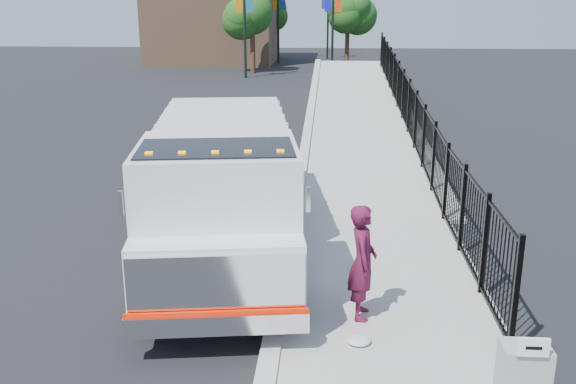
{
  "coord_description": "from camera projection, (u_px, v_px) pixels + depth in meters",
  "views": [
    {
      "loc": [
        0.83,
        -10.64,
        5.15
      ],
      "look_at": [
        -0.03,
        2.0,
        1.31
      ],
      "focal_mm": 40.0,
      "sensor_mm": 36.0,
      "label": 1
    }
  ],
  "objects": [
    {
      "name": "tree_0",
      "position": [
        252.0,
        16.0,
        44.88
      ],
      "size": [
        3.1,
        3.1,
        5.55
      ],
      "color": "#382314",
      "rests_on": "ground"
    },
    {
      "name": "worker",
      "position": [
        362.0,
        262.0,
        10.32
      ],
      "size": [
        0.47,
        0.71,
        1.92
      ],
      "primitive_type": "imported",
      "rotation": [
        0.0,
        0.0,
        1.55
      ],
      "color": "#53112C",
      "rests_on": "sidewalk"
    },
    {
      "name": "light_pole_0",
      "position": [
        249.0,
        11.0,
        41.84
      ],
      "size": [
        3.77,
        0.22,
        8.0
      ],
      "color": "black",
      "rests_on": "ground"
    },
    {
      "name": "tree_2",
      "position": [
        269.0,
        12.0,
        56.27
      ],
      "size": [
        3.08,
        3.08,
        5.54
      ],
      "color": "#382314",
      "rests_on": "ground"
    },
    {
      "name": "tree_1",
      "position": [
        348.0,
        14.0,
        49.72
      ],
      "size": [
        2.75,
        2.75,
        5.38
      ],
      "color": "#382314",
      "rests_on": "ground"
    },
    {
      "name": "curb",
      "position": [
        272.0,
        345.0,
        9.77
      ],
      "size": [
        0.3,
        12.0,
        0.16
      ],
      "primitive_type": "cube",
      "color": "#ADAAA3",
      "rests_on": "ground"
    },
    {
      "name": "light_pole_2",
      "position": [
        282.0,
        8.0,
        51.38
      ],
      "size": [
        3.78,
        0.22,
        8.0
      ],
      "color": "black",
      "rests_on": "ground"
    },
    {
      "name": "ground",
      "position": [
        282.0,
        292.0,
        11.71
      ],
      "size": [
        120.0,
        120.0,
        0.0
      ],
      "primitive_type": "plane",
      "color": "black",
      "rests_on": "ground"
    },
    {
      "name": "arrow_sign",
      "position": [
        533.0,
        347.0,
        7.03
      ],
      "size": [
        0.35,
        0.04,
        0.22
      ],
      "primitive_type": "cube",
      "color": "white",
      "rests_on": "utility_cabinet"
    },
    {
      "name": "truck",
      "position": [
        222.0,
        181.0,
        12.88
      ],
      "size": [
        3.86,
        8.77,
        2.9
      ],
      "rotation": [
        0.0,
        0.0,
        0.14
      ],
      "color": "black",
      "rests_on": "ground"
    },
    {
      "name": "debris",
      "position": [
        359.0,
        340.0,
        9.75
      ],
      "size": [
        0.38,
        0.38,
        0.09
      ],
      "primitive_type": "ellipsoid",
      "color": "silver",
      "rests_on": "sidewalk"
    },
    {
      "name": "light_pole_1",
      "position": [
        328.0,
        10.0,
        43.62
      ],
      "size": [
        3.78,
        0.22,
        8.0
      ],
      "color": "black",
      "rests_on": "ground"
    },
    {
      "name": "iron_fence",
      "position": [
        408.0,
        123.0,
        22.67
      ],
      "size": [
        0.1,
        28.0,
        1.8
      ],
      "primitive_type": "cube",
      "color": "black",
      "rests_on": "ground"
    },
    {
      "name": "building",
      "position": [
        215.0,
        12.0,
        53.14
      ],
      "size": [
        10.0,
        10.0,
        8.0
      ],
      "primitive_type": "cube",
      "color": "#8C664C",
      "rests_on": "ground"
    },
    {
      "name": "light_pole_3",
      "position": [
        325.0,
        7.0,
        55.52
      ],
      "size": [
        3.78,
        0.22,
        8.0
      ],
      "color": "black",
      "rests_on": "ground"
    },
    {
      "name": "ramp",
      "position": [
        362.0,
        126.0,
        26.85
      ],
      "size": [
        3.95,
        24.06,
        3.19
      ],
      "primitive_type": "cube",
      "rotation": [
        0.06,
        0.0,
        0.0
      ],
      "color": "#9E998E",
      "rests_on": "ground"
    },
    {
      "name": "sidewalk",
      "position": [
        399.0,
        351.0,
        9.65
      ],
      "size": [
        3.55,
        12.0,
        0.12
      ],
      "primitive_type": "cube",
      "color": "#9E998E",
      "rests_on": "ground"
    }
  ]
}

